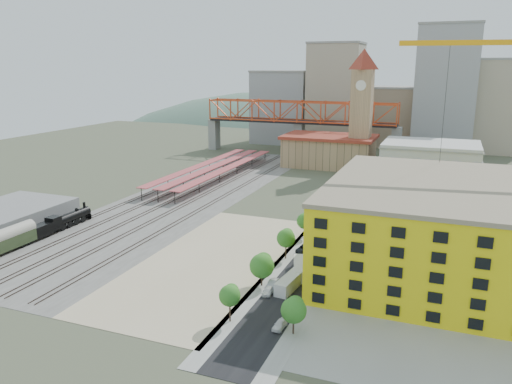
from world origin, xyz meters
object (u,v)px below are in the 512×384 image
at_px(clock_tower, 362,99).
at_px(locomotive, 63,221).
at_px(site_trailer_b, 300,269).
at_px(construction_building, 441,228).
at_px(coach, 0,242).
at_px(site_trailer_a, 290,283).
at_px(car_0, 268,291).
at_px(site_trailer_d, 336,222).
at_px(site_trailer_c, 320,243).

bearing_deg(clock_tower, locomotive, -118.61).
bearing_deg(site_trailer_b, construction_building, 7.10).
distance_m(construction_building, coach, 95.82).
relative_size(locomotive, site_trailer_b, 2.27).
bearing_deg(coach, clock_tower, 65.28).
height_order(site_trailer_a, car_0, site_trailer_a).
distance_m(coach, site_trailer_b, 67.44).
xyz_separation_m(site_trailer_d, car_0, (-3.00, -43.92, -0.71)).
bearing_deg(coach, construction_building, 15.79).
relative_size(clock_tower, site_trailer_d, 5.08).
distance_m(clock_tower, construction_building, 107.36).
bearing_deg(car_0, site_trailer_a, 49.83).
distance_m(coach, site_trailer_a, 66.36).
distance_m(locomotive, site_trailer_c, 66.87).
bearing_deg(car_0, coach, -179.63).
bearing_deg(locomotive, car_0, -14.97).
bearing_deg(site_trailer_b, site_trailer_c, 71.87).
height_order(construction_building, car_0, construction_building).
bearing_deg(site_trailer_c, site_trailer_d, 85.11).
relative_size(construction_building, car_0, 12.58).
xyz_separation_m(coach, car_0, (63.00, 2.84, -2.38)).
xyz_separation_m(construction_building, locomotive, (-92.00, -6.33, -7.36)).
distance_m(locomotive, car_0, 65.23).
height_order(locomotive, site_trailer_b, locomotive).
bearing_deg(site_trailer_b, site_trailer_a, -108.13).
bearing_deg(construction_building, clock_tower, 108.78).
xyz_separation_m(construction_building, site_trailer_a, (-26.00, -19.33, -8.13)).
relative_size(site_trailer_c, site_trailer_d, 0.84).
relative_size(locomotive, site_trailer_d, 2.15).
distance_m(site_trailer_a, site_trailer_b, 7.08).
bearing_deg(site_trailer_d, site_trailer_a, -78.50).
distance_m(clock_tower, locomotive, 124.01).
height_order(locomotive, site_trailer_d, locomotive).
height_order(clock_tower, coach, clock_tower).
bearing_deg(coach, site_trailer_c, 24.71).
bearing_deg(site_trailer_a, car_0, -121.71).
distance_m(construction_building, site_trailer_d, 34.22).
bearing_deg(site_trailer_d, locomotive, -146.20).
relative_size(construction_building, site_trailer_b, 5.22).
bearing_deg(site_trailer_a, site_trailer_b, 96.25).
bearing_deg(car_0, site_trailer_d, 83.89).
xyz_separation_m(site_trailer_b, site_trailer_d, (0.00, 33.00, 0.07)).
relative_size(site_trailer_a, car_0, 2.33).
xyz_separation_m(site_trailer_a, site_trailer_d, (0.00, 40.08, 0.12)).
height_order(site_trailer_b, site_trailer_c, site_trailer_b).
bearing_deg(clock_tower, site_trailer_b, -85.92).
bearing_deg(site_trailer_d, construction_building, -27.10).
height_order(clock_tower, site_trailer_a, clock_tower).
relative_size(site_trailer_d, car_0, 2.54).
height_order(locomotive, site_trailer_c, locomotive).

